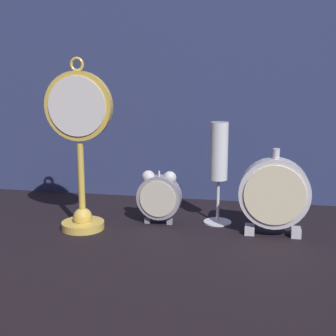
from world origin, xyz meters
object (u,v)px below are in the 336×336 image
at_px(alarm_clock_twin_bell, 159,195).
at_px(champagne_flute, 219,160).
at_px(mantel_clock_silver, 274,194).
at_px(pocket_watch_on_stand, 80,146).

xyz_separation_m(alarm_clock_twin_bell, champagne_flute, (0.13, 0.03, 0.08)).
bearing_deg(champagne_flute, mantel_clock_silver, -27.10).
distance_m(alarm_clock_twin_bell, mantel_clock_silver, 0.25).
bearing_deg(pocket_watch_on_stand, champagne_flute, 19.15).
height_order(pocket_watch_on_stand, alarm_clock_twin_bell, pocket_watch_on_stand).
bearing_deg(pocket_watch_on_stand, alarm_clock_twin_bell, 23.14).
xyz_separation_m(pocket_watch_on_stand, champagne_flute, (0.28, 0.10, -0.04)).
bearing_deg(champagne_flute, pocket_watch_on_stand, -160.85).
height_order(pocket_watch_on_stand, champagne_flute, pocket_watch_on_stand).
height_order(alarm_clock_twin_bell, mantel_clock_silver, mantel_clock_silver).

